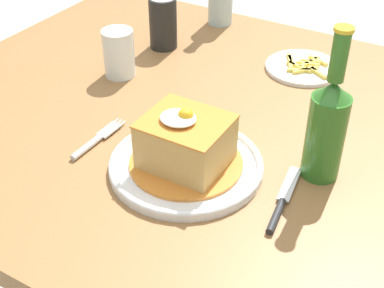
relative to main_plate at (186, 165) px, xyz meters
name	(u,v)px	position (x,y,z in m)	size (l,w,h in m)	color
dining_table	(251,168)	(0.05, 0.17, -0.10)	(1.42, 0.98, 0.73)	olive
main_plate	(186,165)	(0.00, 0.00, 0.00)	(0.26, 0.26, 0.02)	white
sandwich_meal	(186,144)	(0.00, 0.00, 0.04)	(0.20, 0.20, 0.11)	orange
fork	(94,142)	(-0.18, -0.02, 0.00)	(0.02, 0.14, 0.01)	silver
knife	(280,206)	(0.18, -0.01, 0.00)	(0.04, 0.17, 0.01)	#262628
soda_can	(163,23)	(-0.29, 0.38, 0.05)	(0.07, 0.07, 0.12)	black
beer_bottle_green	(327,125)	(0.20, 0.10, 0.09)	(0.06, 0.06, 0.27)	#2D6B23
drinking_glass	(119,56)	(-0.30, 0.21, 0.04)	(0.07, 0.07, 0.10)	#3F2314
side_plate_fries	(303,67)	(0.04, 0.44, 0.00)	(0.17, 0.17, 0.02)	white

